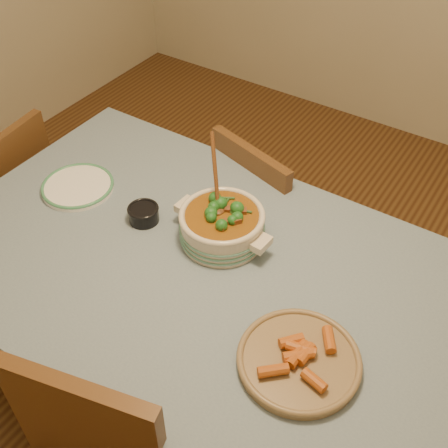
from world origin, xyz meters
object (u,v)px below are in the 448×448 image
Objects in this scene: fried_plate at (299,359)px; chair_far at (266,212)px; stew_casserole at (222,223)px; dining_table at (196,283)px; white_plate at (78,186)px; chair_left at (8,199)px; condiment_bowl at (144,213)px.

fried_plate is 0.96m from chair_far.
dining_table is at bearing -93.82° from stew_casserole.
dining_table is 0.21m from stew_casserole.
chair_far is (0.47, 0.54, -0.29)m from white_plate.
fried_plate reaches higher than dining_table.
chair_left reaches higher than white_plate.
stew_casserole reaches higher than chair_far.
white_plate is at bearing 64.40° from chair_far.
white_plate is at bearing 81.93° from chair_left.
stew_casserole reaches higher than white_plate.
white_plate is at bearing 173.16° from dining_table.
fried_plate is at bearing 74.59° from chair_left.
fried_plate is 1.53m from chair_left.
fried_plate is at bearing 140.23° from chair_far.
chair_left is (-1.48, 0.22, -0.31)m from fried_plate.
chair_far is at bearing 97.89° from dining_table.
dining_table is 0.29m from condiment_bowl.
condiment_bowl is 0.85m from chair_left.
condiment_bowl reaches higher than dining_table.
white_plate is 2.91× the size of condiment_bowl.
chair_left is at bearing 179.45° from condiment_bowl.
chair_far is (-0.09, 0.47, -0.35)m from stew_casserole.
chair_left is (-0.96, -0.53, -0.01)m from chair_far.
stew_casserole is at bearing 86.27° from chair_left.
condiment_bowl is at bearing 0.32° from white_plate.
chair_far reaches higher than dining_table.
chair_far is (-0.08, 0.61, -0.19)m from dining_table.
chair_far is (-0.52, 0.75, -0.30)m from fried_plate.
chair_far is 1.10m from chair_left.
stew_casserole reaches higher than condiment_bowl.
white_plate is 0.30m from condiment_bowl.
stew_casserole is 0.28m from condiment_bowl.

